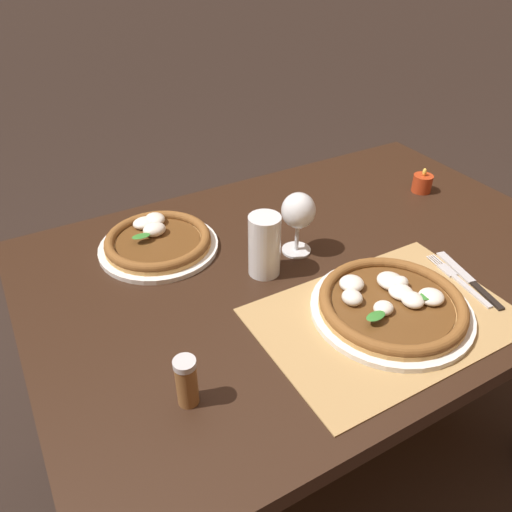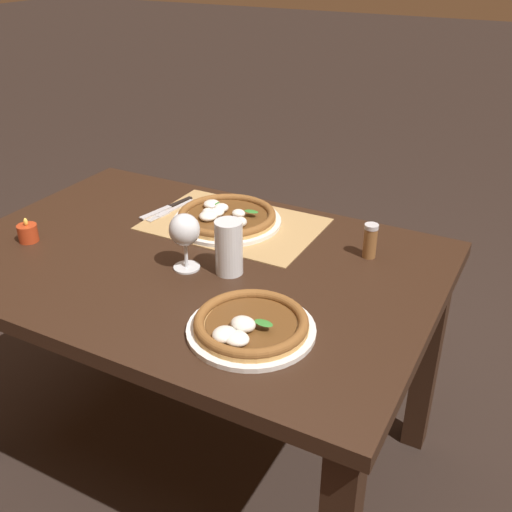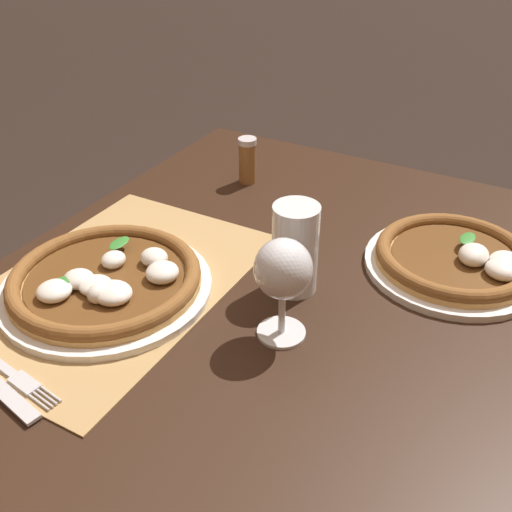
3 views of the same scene
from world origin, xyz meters
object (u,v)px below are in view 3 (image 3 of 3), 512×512
object	(u,v)px
wine_glass	(283,273)
pepper_shaker	(248,160)
pizza_near	(106,281)
pint_glass	(295,250)
pizza_far	(456,259)
fork	(8,371)

from	to	relation	value
wine_glass	pepper_shaker	xyz separation A→B (m)	(-0.40, -0.29, -0.06)
pizza_near	pint_glass	xyz separation A→B (m)	(-0.15, 0.25, 0.05)
pizza_far	wine_glass	size ratio (longest dim) A/B	1.86
pizza_far	wine_glass	bearing A→B (deg)	-31.76
fork	pepper_shaker	distance (m)	0.65
pint_glass	wine_glass	bearing A→B (deg)	17.39
pint_glass	pepper_shaker	world-z (taller)	pint_glass
pizza_near	wine_glass	distance (m)	0.30
wine_glass	fork	world-z (taller)	wine_glass
wine_glass	pepper_shaker	bearing A→B (deg)	-144.70
fork	pepper_shaker	xyz separation A→B (m)	(-0.65, -0.01, 0.04)
pizza_near	pepper_shaker	world-z (taller)	pepper_shaker
wine_glass	pint_glass	xyz separation A→B (m)	(-0.11, -0.03, -0.04)
pizza_far	wine_glass	distance (m)	0.35
wine_glass	pepper_shaker	size ratio (longest dim) A/B	1.60
pepper_shaker	wine_glass	bearing A→B (deg)	35.30
wine_glass	pizza_far	bearing A→B (deg)	148.24
pizza_far	pint_glass	bearing A→B (deg)	-50.29
wine_glass	fork	bearing A→B (deg)	-48.25
pizza_far	pepper_shaker	size ratio (longest dim) A/B	2.96
wine_glass	pint_glass	bearing A→B (deg)	-162.61
pizza_far	pepper_shaker	bearing A→B (deg)	-104.30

